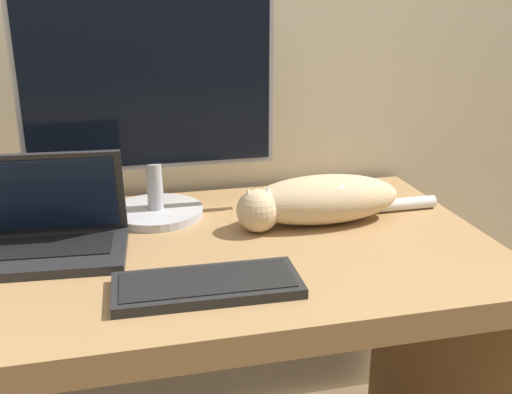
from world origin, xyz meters
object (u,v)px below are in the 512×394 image
Objects in this scene: external_keyboard at (207,285)px; cat at (318,199)px; monitor at (151,94)px; laptop at (46,234)px.

cat is at bearing 43.24° from external_keyboard.
monitor is 0.52m from external_keyboard.
laptop is at bearing -176.94° from cat.
external_keyboard is 0.43m from cat.
monitor reaches higher than external_keyboard.
external_keyboard is at bearing -138.77° from cat.
cat reaches higher than external_keyboard.
monitor is 1.12× the size of cat.
monitor is 0.47m from cat.
laptop is 0.65× the size of cat.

